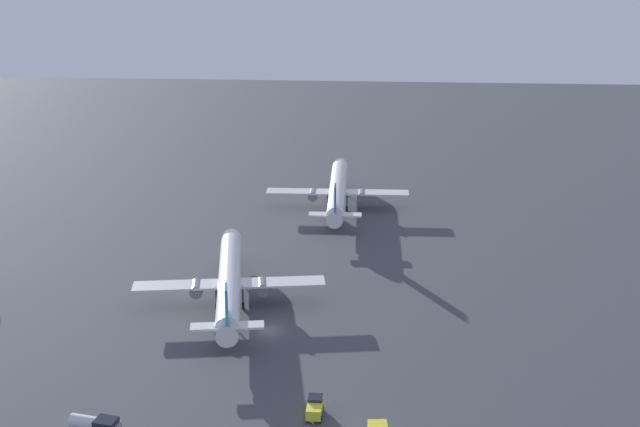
{
  "coord_description": "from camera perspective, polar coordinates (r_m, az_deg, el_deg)",
  "views": [
    {
      "loc": [
        16.03,
        -121.3,
        61.84
      ],
      "look_at": [
        5.06,
        44.05,
        4.0
      ],
      "focal_mm": 49.2,
      "sensor_mm": 36.0,
      "label": 1
    }
  ],
  "objects": [
    {
      "name": "ground_plane",
      "position": [
        137.09,
        -3.36,
        -7.61
      ],
      "size": [
        416.0,
        416.0,
        0.0
      ],
      "primitive_type": "plane",
      "color": "#424449"
    },
    {
      "name": "airplane_mid_apron",
      "position": [
        144.7,
        -5.91,
        -4.47
      ],
      "size": [
        31.52,
        40.35,
        10.36
      ],
      "rotation": [
        0.0,
        0.0,
        0.15
      ],
      "color": "silver",
      "rests_on": "ground"
    },
    {
      "name": "airplane_terminal_side",
      "position": [
        190.03,
        1.15,
        1.47
      ],
      "size": [
        30.83,
        39.67,
        10.19
      ],
      "rotation": [
        0.0,
        0.0,
        0.02
      ],
      "color": "silver",
      "rests_on": "ground"
    },
    {
      "name": "fuel_truck",
      "position": [
        115.01,
        -14.37,
        -13.16
      ],
      "size": [
        6.6,
        3.44,
        2.35
      ],
      "rotation": [
        0.0,
        0.0,
        4.51
      ],
      "color": "gray",
      "rests_on": "ground"
    },
    {
      "name": "cargo_loader",
      "position": [
        115.3,
        -0.35,
        -12.5
      ],
      "size": [
        2.1,
        4.19,
        2.25
      ],
      "rotation": [
        0.0,
        0.0,
        6.26
      ],
      "color": "yellow",
      "rests_on": "ground"
    }
  ]
}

